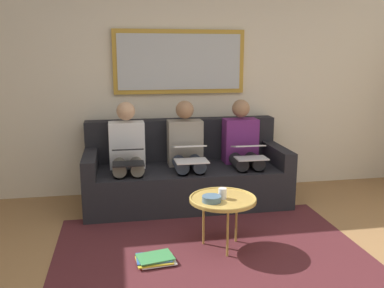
# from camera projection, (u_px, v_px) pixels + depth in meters

# --- Properties ---
(wall_rear) EXTENTS (6.00, 0.12, 2.60)m
(wall_rear) POSITION_uv_depth(u_px,v_px,m) (179.00, 83.00, 4.95)
(wall_rear) COLOR beige
(wall_rear) RESTS_ON ground_plane
(area_rug) EXTENTS (2.60, 1.80, 0.01)m
(area_rug) POSITION_uv_depth(u_px,v_px,m) (210.00, 250.00, 3.54)
(area_rug) COLOR #4C1E23
(area_rug) RESTS_ON ground_plane
(couch) EXTENTS (2.20, 0.90, 0.90)m
(couch) POSITION_uv_depth(u_px,v_px,m) (185.00, 174.00, 4.70)
(couch) COLOR black
(couch) RESTS_ON ground_plane
(framed_mirror) EXTENTS (1.53, 0.05, 0.73)m
(framed_mirror) POSITION_uv_depth(u_px,v_px,m) (180.00, 62.00, 4.81)
(framed_mirror) COLOR #B7892D
(coffee_table) EXTENTS (0.57, 0.57, 0.46)m
(coffee_table) POSITION_uv_depth(u_px,v_px,m) (223.00, 200.00, 3.52)
(coffee_table) COLOR tan
(coffee_table) RESTS_ON ground_plane
(cup) EXTENTS (0.07, 0.07, 0.09)m
(cup) POSITION_uv_depth(u_px,v_px,m) (222.00, 193.00, 3.50)
(cup) COLOR silver
(cup) RESTS_ON coffee_table
(bowl) EXTENTS (0.16, 0.16, 0.05)m
(bowl) POSITION_uv_depth(u_px,v_px,m) (212.00, 199.00, 3.42)
(bowl) COLOR slate
(bowl) RESTS_ON coffee_table
(person_left) EXTENTS (0.38, 0.58, 1.14)m
(person_left) POSITION_uv_depth(u_px,v_px,m) (243.00, 148.00, 4.68)
(person_left) COLOR #66236B
(person_left) RESTS_ON couch
(laptop_silver) EXTENTS (0.33, 0.32, 0.14)m
(laptop_silver) POSITION_uv_depth(u_px,v_px,m) (250.00, 151.00, 4.43)
(laptop_silver) COLOR silver
(person_middle) EXTENTS (0.38, 0.58, 1.14)m
(person_middle) POSITION_uv_depth(u_px,v_px,m) (186.00, 150.00, 4.57)
(person_middle) COLOR gray
(person_middle) RESTS_ON couch
(laptop_white) EXTENTS (0.34, 0.38, 0.16)m
(laptop_white) POSITION_uv_depth(u_px,v_px,m) (190.00, 153.00, 4.33)
(laptop_white) COLOR white
(person_right) EXTENTS (0.38, 0.58, 1.14)m
(person_right) POSITION_uv_depth(u_px,v_px,m) (127.00, 152.00, 4.46)
(person_right) COLOR silver
(person_right) RESTS_ON couch
(laptop_black) EXTENTS (0.31, 0.35, 0.15)m
(laptop_black) POSITION_uv_depth(u_px,v_px,m) (128.00, 156.00, 4.22)
(laptop_black) COLOR black
(magazine_stack) EXTENTS (0.33, 0.26, 0.05)m
(magazine_stack) POSITION_uv_depth(u_px,v_px,m) (155.00, 259.00, 3.33)
(magazine_stack) COLOR red
(magazine_stack) RESTS_ON ground_plane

